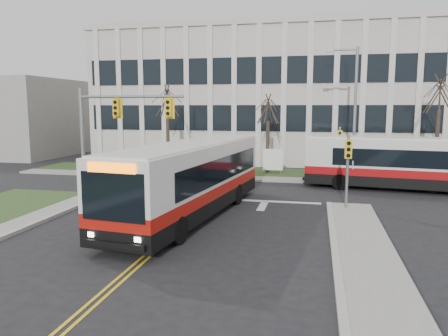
% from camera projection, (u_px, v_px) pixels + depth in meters
% --- Properties ---
extents(ground, '(120.00, 120.00, 0.00)m').
position_uv_depth(ground, '(162.00, 243.00, 16.65)').
color(ground, black).
rests_on(ground, ground).
extents(sidewalk_east, '(2.00, 26.00, 0.14)m').
position_uv_depth(sidewalk_east, '(392.00, 325.00, 10.26)').
color(sidewalk_east, '#9E9B93').
rests_on(sidewalk_east, ground).
extents(sidewalk_cross, '(44.00, 1.60, 0.14)m').
position_uv_depth(sidewalk_cross, '(306.00, 180.00, 30.34)').
color(sidewalk_cross, '#9E9B93').
rests_on(sidewalk_cross, ground).
extents(building_lawn, '(44.00, 5.00, 0.12)m').
position_uv_depth(building_lawn, '(306.00, 175.00, 33.05)').
color(building_lawn, '#2C461E').
rests_on(building_lawn, ground).
extents(office_building, '(40.00, 16.00, 12.00)m').
position_uv_depth(office_building, '(311.00, 98.00, 43.85)').
color(office_building, silver).
rests_on(office_building, ground).
extents(building_annex, '(12.00, 12.00, 8.00)m').
position_uv_depth(building_annex, '(15.00, 118.00, 46.61)').
color(building_annex, '#9E9B93').
rests_on(building_annex, ground).
extents(mast_arm_signal, '(6.11, 0.38, 6.20)m').
position_uv_depth(mast_arm_signal, '(109.00, 123.00, 24.15)').
color(mast_arm_signal, slate).
rests_on(mast_arm_signal, ground).
extents(signal_pole_near, '(0.34, 0.39, 3.80)m').
position_uv_depth(signal_pole_near, '(348.00, 161.00, 21.51)').
color(signal_pole_near, slate).
rests_on(signal_pole_near, ground).
extents(signal_pole_far, '(0.34, 0.39, 3.80)m').
position_uv_depth(signal_pole_far, '(339.00, 146.00, 29.74)').
color(signal_pole_far, slate).
rests_on(signal_pole_far, ground).
extents(streetlight, '(2.15, 0.25, 9.20)m').
position_uv_depth(streetlight, '(353.00, 106.00, 29.97)').
color(streetlight, slate).
rests_on(streetlight, ground).
extents(directory_sign, '(1.50, 0.12, 2.00)m').
position_uv_depth(directory_sign, '(273.00, 160.00, 32.93)').
color(directory_sign, slate).
rests_on(directory_sign, ground).
extents(tree_left, '(1.80, 1.80, 7.70)m').
position_uv_depth(tree_left, '(167.00, 102.00, 34.55)').
color(tree_left, '#42352B').
rests_on(tree_left, ground).
extents(tree_mid, '(1.80, 1.80, 6.82)m').
position_uv_depth(tree_mid, '(268.00, 110.00, 33.19)').
color(tree_mid, '#42352B').
rests_on(tree_mid, ground).
extents(tree_right, '(1.80, 1.80, 8.25)m').
position_uv_depth(tree_right, '(440.00, 96.00, 30.40)').
color(tree_right, '#42352B').
rests_on(tree_right, ground).
extents(bus_main, '(4.39, 13.08, 3.42)m').
position_uv_depth(bus_main, '(191.00, 181.00, 20.48)').
color(bus_main, silver).
rests_on(bus_main, ground).
extents(bus_cross, '(12.28, 4.23, 3.21)m').
position_uv_depth(bus_cross, '(406.00, 165.00, 26.92)').
color(bus_cross, silver).
rests_on(bus_cross, ground).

